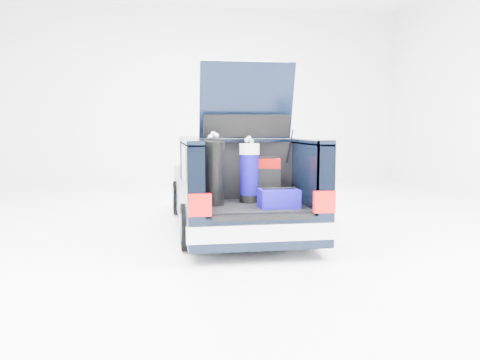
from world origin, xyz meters
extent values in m
plane|color=white|center=(0.00, 0.00, 0.00)|extent=(14.00, 14.00, 0.00)
cube|color=black|center=(0.00, 0.65, 0.50)|extent=(1.75, 3.00, 0.70)
cube|color=black|center=(0.00, 2.22, 0.40)|extent=(1.70, 0.30, 0.50)
cube|color=#B4B4BC|center=(0.00, 2.36, 0.33)|extent=(1.72, 0.10, 0.22)
cube|color=black|center=(0.00, 0.15, 1.12)|extent=(1.55, 1.95, 0.54)
cube|color=black|center=(0.00, 0.15, 1.41)|extent=(1.62, 2.05, 0.06)
cube|color=black|center=(0.00, -1.50, 0.35)|extent=(1.75, 1.30, 0.40)
cube|color=black|center=(0.00, -1.48, 0.57)|extent=(1.32, 1.18, 0.05)
cube|color=black|center=(-0.78, -1.50, 0.97)|extent=(0.20, 1.30, 0.85)
cube|color=black|center=(0.78, -1.50, 0.97)|extent=(0.20, 1.30, 0.85)
cube|color=black|center=(-0.78, -1.50, 1.41)|extent=(0.20, 1.30, 0.06)
cube|color=black|center=(0.78, -1.50, 1.41)|extent=(0.20, 1.30, 0.06)
cube|color=black|center=(0.00, -0.88, 0.97)|extent=(1.36, 0.08, 0.84)
cube|color=#B4B4BC|center=(0.00, -2.18, 0.38)|extent=(1.80, 0.12, 0.20)
cube|color=#BD0808|center=(-0.74, -2.15, 0.72)|extent=(0.26, 0.07, 0.26)
cube|color=#BD0808|center=(0.74, -2.15, 0.72)|extent=(0.26, 0.07, 0.26)
cube|color=black|center=(0.00, -2.15, 0.56)|extent=(1.20, 0.06, 0.06)
cube|color=black|center=(0.00, -1.05, 1.96)|extent=(1.28, 0.33, 1.03)
cube|color=black|center=(0.00, -1.01, 2.10)|extent=(0.95, 0.17, 0.54)
cylinder|color=black|center=(-0.82, 1.45, 0.31)|extent=(0.20, 0.62, 0.62)
cylinder|color=slate|center=(-0.82, 1.45, 0.31)|extent=(0.23, 0.36, 0.36)
cylinder|color=black|center=(0.82, 1.45, 0.31)|extent=(0.20, 0.62, 0.62)
cylinder|color=slate|center=(0.82, 1.45, 0.31)|extent=(0.23, 0.36, 0.36)
cylinder|color=black|center=(-0.82, -1.35, 0.31)|extent=(0.20, 0.62, 0.62)
cylinder|color=slate|center=(-0.82, -1.35, 0.31)|extent=(0.23, 0.36, 0.36)
cylinder|color=black|center=(0.82, -1.35, 0.31)|extent=(0.20, 0.62, 0.62)
cylinder|color=slate|center=(0.82, -1.35, 0.31)|extent=(0.23, 0.36, 0.36)
cube|color=#810804|center=(0.25, -1.19, 0.89)|extent=(0.41, 0.30, 0.58)
cube|color=black|center=(0.25, -1.19, 1.19)|extent=(0.24, 0.10, 0.03)
cube|color=black|center=(0.25, -1.30, 0.83)|extent=(0.37, 0.10, 0.44)
cylinder|color=black|center=(-0.50, -1.47, 1.02)|extent=(0.27, 0.36, 0.86)
cube|color=white|center=(-0.50, -1.37, 1.05)|extent=(0.10, 0.02, 0.30)
sphere|color=#99999E|center=(-0.54, -1.46, 1.48)|extent=(0.07, 0.07, 0.07)
sphere|color=#99999E|center=(-0.47, -1.50, 1.50)|extent=(0.07, 0.07, 0.07)
cylinder|color=black|center=(0.00, -1.25, 0.65)|extent=(0.29, 0.29, 0.10)
cylinder|color=#0D0576|center=(0.00, -1.25, 0.98)|extent=(0.27, 0.27, 0.56)
cylinder|color=white|center=(0.00, -1.25, 1.31)|extent=(0.29, 0.29, 0.14)
sphere|color=#99999E|center=(0.03, -1.23, 1.42)|extent=(0.07, 0.07, 0.07)
sphere|color=#99999E|center=(0.00, -1.21, 1.46)|extent=(0.07, 0.07, 0.07)
cube|color=#0D0576|center=(0.28, -1.77, 0.72)|extent=(0.49, 0.33, 0.23)
cylinder|color=black|center=(0.28, -1.77, 0.84)|extent=(0.43, 0.03, 0.03)
camera|label=1|loc=(-1.23, -7.87, 1.61)|focal=38.00mm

